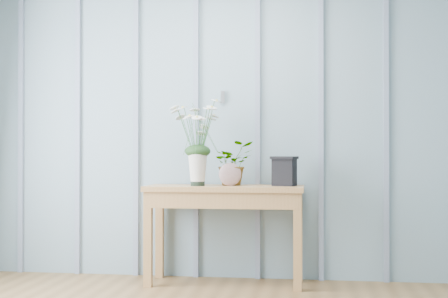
# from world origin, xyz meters

# --- Properties ---
(sideboard) EXTENTS (1.20, 0.45, 0.75)m
(sideboard) POSITION_xyz_m (0.02, 1.99, 0.64)
(sideboard) COLOR #A4723F
(sideboard) RESTS_ON ground
(daisy_vase) EXTENTS (0.48, 0.37, 0.68)m
(daisy_vase) POSITION_xyz_m (-0.18, 1.94, 1.18)
(daisy_vase) COLOR black
(daisy_vase) RESTS_ON sideboard
(spider_plant) EXTENTS (0.40, 0.38, 0.34)m
(spider_plant) POSITION_xyz_m (0.07, 2.06, 0.92)
(spider_plant) COLOR #173515
(spider_plant) RESTS_ON sideboard
(felt_disc_vessel) EXTENTS (0.18, 0.11, 0.18)m
(felt_disc_vessel) POSITION_xyz_m (0.06, 1.96, 0.84)
(felt_disc_vessel) COLOR brown
(felt_disc_vessel) RESTS_ON sideboard
(carved_box) EXTENTS (0.22, 0.19, 0.22)m
(carved_box) POSITION_xyz_m (0.47, 2.01, 0.86)
(carved_box) COLOR black
(carved_box) RESTS_ON sideboard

